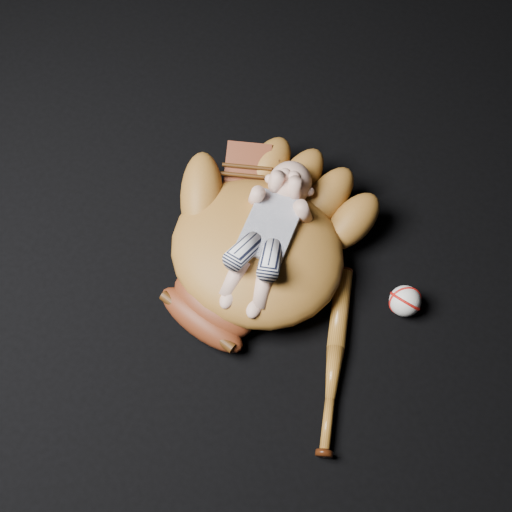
# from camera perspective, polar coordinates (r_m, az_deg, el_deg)

# --- Properties ---
(baseball_glove) EXTENTS (0.57, 0.62, 0.17)m
(baseball_glove) POSITION_cam_1_polar(r_m,az_deg,el_deg) (1.34, 0.09, 0.87)
(baseball_glove) COLOR brown
(baseball_glove) RESTS_ON ground
(newborn_baby) EXTENTS (0.20, 0.36, 0.14)m
(newborn_baby) POSITION_cam_1_polar(r_m,az_deg,el_deg) (1.30, 0.89, 1.72)
(newborn_baby) COLOR #D39F88
(newborn_baby) RESTS_ON baseball_glove
(baseball_bat) EXTENTS (0.15, 0.39, 0.04)m
(baseball_bat) POSITION_cam_1_polar(r_m,az_deg,el_deg) (1.32, 7.00, -9.02)
(baseball_bat) COLOR brown
(baseball_bat) RESTS_ON ground
(baseball) EXTENTS (0.08, 0.08, 0.07)m
(baseball) POSITION_cam_1_polar(r_m,az_deg,el_deg) (1.38, 13.11, -3.92)
(baseball) COLOR white
(baseball) RESTS_ON ground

